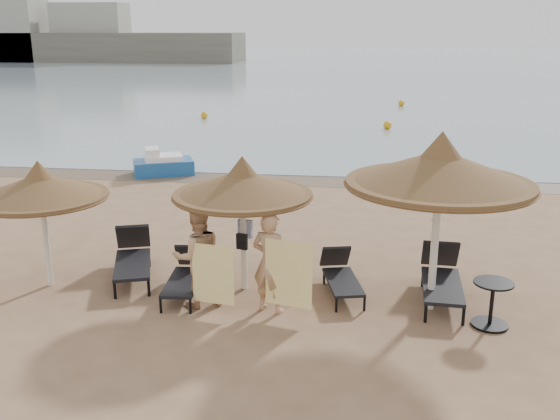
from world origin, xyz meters
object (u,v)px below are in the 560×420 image
(palapa_left, at_px, (40,187))
(palapa_right, at_px, (440,170))
(person_right, at_px, (270,255))
(pedal_boat, at_px, (163,164))
(side_table, at_px, (491,305))
(lounger_far_right, at_px, (442,276))
(lounger_far_left, at_px, (133,256))
(lounger_near_right, at_px, (341,274))
(lounger_near_left, at_px, (186,274))
(palapa_center, at_px, (243,184))
(person_left, at_px, (198,249))

(palapa_left, bearing_deg, palapa_right, -0.80)
(palapa_right, relative_size, person_right, 1.52)
(pedal_boat, bearing_deg, palapa_left, -108.54)
(side_table, bearing_deg, palapa_left, 175.31)
(person_right, bearing_deg, side_table, -162.14)
(palapa_right, bearing_deg, lounger_far_right, 65.42)
(lounger_far_right, bearing_deg, palapa_right, -111.36)
(palapa_left, height_order, person_right, palapa_left)
(lounger_far_left, height_order, lounger_near_right, lounger_far_left)
(lounger_far_left, bearing_deg, lounger_near_left, -45.51)
(lounger_far_right, bearing_deg, palapa_center, -175.49)
(palapa_center, bearing_deg, person_left, -129.57)
(lounger_near_left, relative_size, lounger_near_right, 1.02)
(lounger_far_left, xyz_separation_m, person_right, (2.95, -1.26, 0.64))
(lounger_far_right, bearing_deg, lounger_near_left, -172.37)
(palapa_right, xyz_separation_m, lounger_near_left, (-4.49, 0.14, -2.17))
(palapa_left, height_order, side_table, palapa_left)
(lounger_near_left, bearing_deg, lounger_far_right, 0.17)
(palapa_right, height_order, lounger_near_right, palapa_right)
(side_table, xyz_separation_m, pedal_boat, (-8.86, 10.10, -0.03))
(person_left, bearing_deg, side_table, 153.08)
(lounger_far_right, bearing_deg, lounger_near_right, -178.06)
(lounger_far_left, height_order, person_right, person_right)
(lounger_far_left, distance_m, person_left, 2.13)
(palapa_left, height_order, palapa_right, palapa_right)
(palapa_left, relative_size, pedal_boat, 1.10)
(lounger_near_right, height_order, side_table, side_table)
(person_left, bearing_deg, lounger_far_left, -60.01)
(lounger_near_right, xyz_separation_m, side_table, (2.53, -1.11, 0.04))
(palapa_left, height_order, lounger_far_left, palapa_left)
(palapa_right, bearing_deg, person_left, -174.68)
(lounger_far_left, relative_size, person_right, 1.01)
(lounger_far_right, xyz_separation_m, pedal_boat, (-8.17, 9.03, -0.07))
(lounger_far_right, bearing_deg, palapa_left, -173.64)
(palapa_left, bearing_deg, person_left, -8.90)
(person_right, bearing_deg, person_left, 15.30)
(lounger_near_right, bearing_deg, lounger_far_left, 163.26)
(lounger_far_left, bearing_deg, person_left, -53.74)
(person_right, relative_size, pedal_boat, 0.94)
(lounger_near_right, xyz_separation_m, person_left, (-2.48, -0.93, 0.72))
(lounger_near_right, height_order, person_right, person_right)
(palapa_center, relative_size, pedal_boat, 1.16)
(lounger_near_left, xyz_separation_m, side_table, (5.40, -0.71, 0.02))
(lounger_near_right, bearing_deg, side_table, -37.19)
(person_right, bearing_deg, palapa_right, -151.14)
(person_left, bearing_deg, person_right, 151.19)
(side_table, bearing_deg, person_right, 178.57)
(palapa_right, height_order, person_right, palapa_right)
(palapa_center, xyz_separation_m, side_table, (4.35, -0.99, -1.68))
(lounger_near_right, relative_size, person_left, 0.82)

